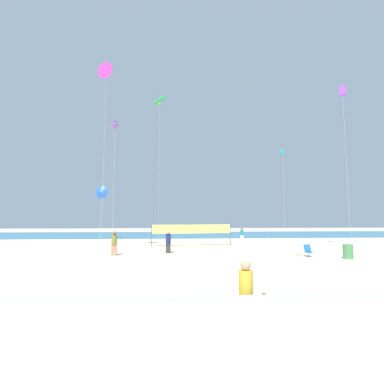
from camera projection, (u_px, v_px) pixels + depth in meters
The scene contains 18 objects.
ground_plane at pixel (221, 261), 18.41m from camera, with size 120.00×120.00×0.00m, color beige.
ocean_band at pixel (191, 234), 48.28m from camera, with size 120.00×20.00×0.01m, color teal.
boardwalk_ledge at pixel (300, 314), 6.95m from camera, with size 28.00×0.44×0.86m, color #B7B7BC.
mother_figure at pixel (246, 289), 7.50m from camera, with size 0.39×0.39×1.69m.
toddler_figure at pixel (264, 307), 7.39m from camera, with size 0.19×0.19×0.84m.
beachgoer_teal_shirt at pixel (242, 234), 34.11m from camera, with size 0.38×0.38×1.67m.
beachgoer_navy_shirt at pixel (168, 241), 22.55m from camera, with size 0.42×0.42×1.82m.
beachgoer_olive_shirt at pixel (114, 242), 21.07m from camera, with size 0.42×0.42×1.85m.
folding_beach_chair at pixel (308, 250), 20.39m from camera, with size 0.52×0.65×0.89m.
trash_barrel at pixel (348, 252), 19.38m from camera, with size 0.66×0.66×0.99m, color #3F7F4C.
volleyball_net at pixel (192, 230), 28.41m from camera, with size 8.30×1.34×2.40m.
beach_handbag at pixel (299, 255), 20.29m from camera, with size 0.30×0.15×0.24m, color #99B28C.
kite_green_tube at pixel (160, 101), 31.67m from camera, with size 1.38×1.65×16.55m.
kite_cyan_delta at pixel (282, 153), 35.40m from camera, with size 0.76×1.15×11.83m.
kite_blue_delta at pixel (101, 192), 36.75m from camera, with size 1.75×0.69×7.15m.
kite_magenta_delta at pixel (106, 72), 23.90m from camera, with size 1.52×0.92×16.29m.
kite_violet_box at pixel (343, 92), 25.86m from camera, with size 0.74×0.74×15.20m.
kite_violet_inflatable at pixel (115, 126), 25.76m from camera, with size 0.86×1.52×11.90m.
Camera 1 is at (-3.22, -18.59, 2.84)m, focal length 25.74 mm.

